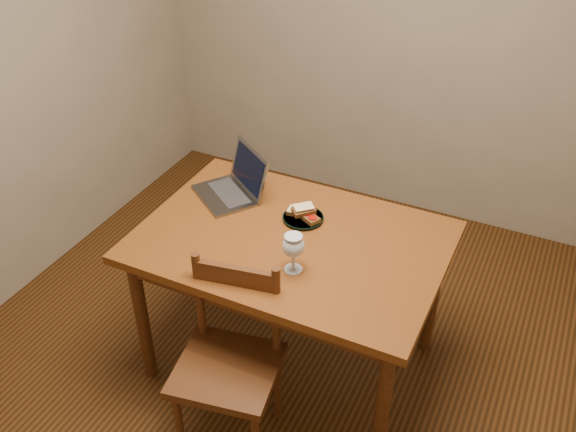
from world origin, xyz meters
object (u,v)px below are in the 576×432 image
at_px(milk_glass, 293,253).
at_px(laptop, 236,183).
at_px(plate, 303,218).
at_px(chair, 228,356).
at_px(table, 291,254).

relative_size(milk_glass, laptop, 0.43).
bearing_deg(laptop, plate, 26.26).
bearing_deg(plate, chair, -92.94).
distance_m(milk_glass, laptop, 0.63).
xyz_separation_m(table, plate, (-0.01, 0.15, 0.09)).
relative_size(chair, milk_glass, 2.69).
height_order(table, milk_glass, milk_glass).
xyz_separation_m(milk_glass, laptop, (-0.48, 0.39, -0.03)).
xyz_separation_m(plate, laptop, (-0.37, 0.06, 0.05)).
bearing_deg(table, laptop, 151.73).
bearing_deg(plate, table, -84.99).
bearing_deg(laptop, chair, -28.40).
xyz_separation_m(table, chair, (-0.05, -0.49, -0.19)).
height_order(table, plate, plate).
height_order(table, laptop, laptop).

